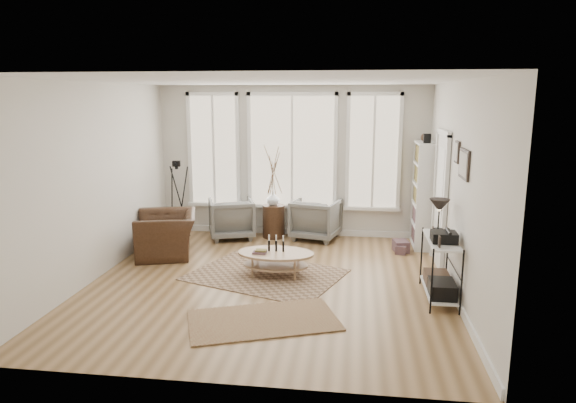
# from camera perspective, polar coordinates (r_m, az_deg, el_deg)

# --- Properties ---
(room) EXTENTS (5.50, 5.54, 2.90)m
(room) POSITION_cam_1_polar(r_m,az_deg,el_deg) (7.31, -1.99, 1.64)
(room) COLOR #9B774D
(room) RESTS_ON ground
(bay_window) EXTENTS (4.14, 0.12, 2.24)m
(bay_window) POSITION_cam_1_polar(r_m,az_deg,el_deg) (9.92, 0.45, 5.35)
(bay_window) COLOR tan
(bay_window) RESTS_ON ground
(door) EXTENTS (0.09, 1.06, 2.22)m
(door) POSITION_cam_1_polar(r_m,az_deg,el_deg) (8.48, 16.59, 0.47)
(door) COLOR silver
(door) RESTS_ON ground
(bookcase) EXTENTS (0.31, 0.85, 2.06)m
(bookcase) POSITION_cam_1_polar(r_m,az_deg,el_deg) (9.54, 14.76, 0.75)
(bookcase) COLOR white
(bookcase) RESTS_ON ground
(low_shelf) EXTENTS (0.38, 1.08, 1.30)m
(low_shelf) POSITION_cam_1_polar(r_m,az_deg,el_deg) (7.21, 16.56, -6.47)
(low_shelf) COLOR white
(low_shelf) RESTS_ON ground
(wall_art) EXTENTS (0.04, 0.88, 0.44)m
(wall_art) POSITION_cam_1_polar(r_m,az_deg,el_deg) (6.99, 18.78, 4.30)
(wall_art) COLOR black
(wall_art) RESTS_ON ground
(rug_main) EXTENTS (2.60, 2.27, 0.01)m
(rug_main) POSITION_cam_1_polar(r_m,az_deg,el_deg) (7.95, -2.49, -8.13)
(rug_main) COLOR brown
(rug_main) RESTS_ON ground
(rug_runner) EXTENTS (2.03, 1.56, 0.01)m
(rug_runner) POSITION_cam_1_polar(r_m,az_deg,el_deg) (6.44, -2.77, -13.00)
(rug_runner) COLOR brown
(rug_runner) RESTS_ON ground
(coffee_table) EXTENTS (1.19, 0.78, 0.53)m
(coffee_table) POSITION_cam_1_polar(r_m,az_deg,el_deg) (7.85, -1.43, -6.22)
(coffee_table) COLOR tan
(coffee_table) RESTS_ON ground
(armchair_left) EXTENTS (1.06, 1.07, 0.77)m
(armchair_left) POSITION_cam_1_polar(r_m,az_deg,el_deg) (9.94, -6.30, -1.86)
(armchair_left) COLOR slate
(armchair_left) RESTS_ON ground
(armchair_right) EXTENTS (1.01, 1.03, 0.77)m
(armchair_right) POSITION_cam_1_polar(r_m,az_deg,el_deg) (9.82, 3.13, -1.96)
(armchair_right) COLOR slate
(armchair_right) RESTS_ON ground
(side_table) EXTENTS (0.42, 0.42, 1.78)m
(side_table) POSITION_cam_1_polar(r_m,az_deg,el_deg) (9.82, -1.62, 0.85)
(side_table) COLOR #3B2517
(side_table) RESTS_ON ground
(vase) EXTENTS (0.29, 0.29, 0.26)m
(vase) POSITION_cam_1_polar(r_m,az_deg,el_deg) (9.84, -1.68, 0.34)
(vase) COLOR silver
(vase) RESTS_ON side_table
(accent_chair) EXTENTS (1.37, 1.27, 0.73)m
(accent_chair) POSITION_cam_1_polar(r_m,az_deg,el_deg) (9.06, -13.33, -3.56)
(accent_chair) COLOR #3B2517
(accent_chair) RESTS_ON ground
(tripod_camera) EXTENTS (0.53, 0.53, 1.50)m
(tripod_camera) POSITION_cam_1_polar(r_m,az_deg,el_deg) (10.06, -12.11, -0.12)
(tripod_camera) COLOR black
(tripod_camera) RESTS_ON ground
(book_stack_near) EXTENTS (0.30, 0.35, 0.20)m
(book_stack_near) POSITION_cam_1_polar(r_m,az_deg,el_deg) (9.29, 12.43, -4.86)
(book_stack_near) COLOR brown
(book_stack_near) RESTS_ON ground
(book_stack_far) EXTENTS (0.23, 0.27, 0.15)m
(book_stack_far) POSITION_cam_1_polar(r_m,az_deg,el_deg) (9.19, 12.48, -5.20)
(book_stack_far) COLOR brown
(book_stack_far) RESTS_ON ground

